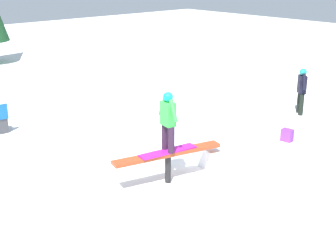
% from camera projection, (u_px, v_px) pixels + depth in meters
% --- Properties ---
extents(ground_plane, '(60.00, 60.00, 0.00)m').
position_uv_depth(ground_plane, '(168.00, 182.00, 10.47)').
color(ground_plane, white).
extents(rail_feature, '(2.56, 0.90, 0.73)m').
position_uv_depth(rail_feature, '(168.00, 156.00, 10.26)').
color(rail_feature, black).
rests_on(rail_feature, ground).
extents(snow_kicker_ramp, '(2.11, 1.89, 0.50)m').
position_uv_depth(snow_kicker_ramp, '(240.00, 156.00, 11.26)').
color(snow_kicker_ramp, white).
rests_on(snow_kicker_ramp, ground).
extents(main_rider_on_rail, '(1.39, 0.70, 1.35)m').
position_uv_depth(main_rider_on_rail, '(168.00, 123.00, 10.01)').
color(main_rider_on_rail, '#C21BA3').
rests_on(main_rider_on_rail, rail_feature).
extents(bystander_black, '(0.53, 0.55, 1.50)m').
position_uv_depth(bystander_black, '(302.00, 89.00, 14.96)').
color(bystander_black, black).
rests_on(bystander_black, ground).
extents(backpack_on_snow, '(0.26, 0.33, 0.34)m').
position_uv_depth(backpack_on_snow, '(287.00, 135.00, 12.83)').
color(backpack_on_snow, purple).
rests_on(backpack_on_snow, ground).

